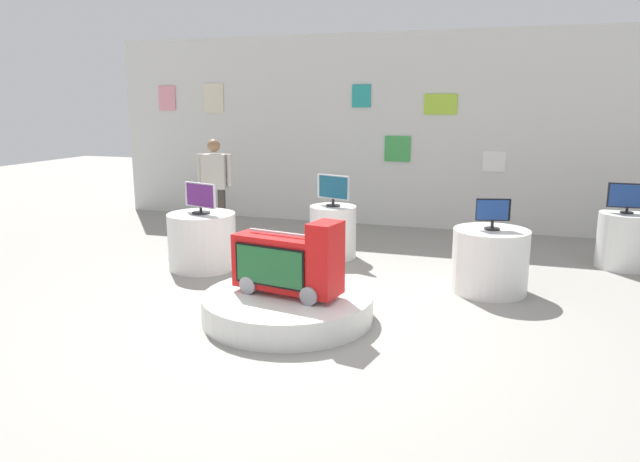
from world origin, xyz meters
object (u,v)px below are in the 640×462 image
Objects in this scene: display_pedestal_center_rear at (333,232)px; display_pedestal_far_right at (490,261)px; main_display_pedestal at (288,306)px; display_pedestal_right_rear at (624,241)px; tv_on_far_right at (493,212)px; tv_on_left_rear at (200,197)px; tv_on_center_rear at (333,189)px; novelty_firetruck_tv at (289,264)px; display_pedestal_left_rear at (202,241)px; tv_on_right_rear at (628,197)px; shopper_browsing_near_truck at (215,182)px.

display_pedestal_center_rear is 2.37m from display_pedestal_far_right.
main_display_pedestal is 2.34× the size of display_pedestal_right_rear.
display_pedestal_far_right is 0.57m from tv_on_far_right.
tv_on_center_rear is (1.48, 1.08, 0.03)m from tv_on_left_rear.
main_display_pedestal is at bearing 152.25° from novelty_firetruck_tv.
display_pedestal_left_rear is at bearing -177.88° from display_pedestal_far_right.
display_pedestal_right_rear is (3.54, 3.17, 0.24)m from main_display_pedestal.
display_pedestal_far_right is at bearing -135.66° from tv_on_right_rear.
tv_on_left_rear is (0.00, -0.00, 0.58)m from display_pedestal_left_rear.
main_display_pedestal is 3.41× the size of tv_on_center_rear.
tv_on_left_rear is 3.65m from tv_on_far_right.
tv_on_left_rear reaches higher than display_pedestal_right_rear.
tv_on_right_rear is at bearing 41.80° from main_display_pedestal.
novelty_firetruck_tv is at bearing -38.98° from tv_on_left_rear.
shopper_browsing_near_truck is (-5.88, -0.22, -0.02)m from tv_on_right_rear.
tv_on_far_right reaches higher than display_pedestal_far_right.
display_pedestal_center_rear is 3.91m from tv_on_right_rear.
display_pedestal_left_rear is (-1.75, 1.43, 0.24)m from main_display_pedestal.
tv_on_far_right reaches higher than display_pedestal_right_rear.
tv_on_center_rear is 0.32× the size of shopper_browsing_near_truck.
novelty_firetruck_tv is 2.54m from display_pedestal_center_rear.
display_pedestal_center_rear is 2.44m from tv_on_far_right.
tv_on_far_right is at bearing 2.12° from tv_on_left_rear.
display_pedestal_far_right is (1.90, 1.56, 0.24)m from main_display_pedestal.
display_pedestal_center_rear is 0.85× the size of display_pedestal_far_right.
novelty_firetruck_tv is 1.57× the size of display_pedestal_right_rear.
tv_on_far_right is (3.65, 0.13, 0.57)m from display_pedestal_left_rear.
tv_on_far_right reaches higher than display_pedestal_left_rear.
novelty_firetruck_tv reaches higher than main_display_pedestal.
main_display_pedestal is 3.85m from shopper_browsing_near_truck.
display_pedestal_center_rear is (1.48, 1.08, -0.58)m from tv_on_left_rear.
main_display_pedestal is 1.95× the size of display_pedestal_left_rear.
tv_on_right_rear is 2.36m from display_pedestal_far_right.
shopper_browsing_near_truck reaches higher than main_display_pedestal.
tv_on_left_rear is 3.70m from display_pedestal_far_right.
display_pedestal_right_rear is at bearing 41.84° from main_display_pedestal.
novelty_firetruck_tv is 2.47m from tv_on_far_right.
tv_on_left_rear is 5.57m from tv_on_right_rear.
tv_on_left_rear is at bearing 140.90° from main_display_pedestal.
display_pedestal_right_rear is (3.81, 0.66, 0.00)m from display_pedestal_center_rear.
main_display_pedestal is 2.47m from display_pedestal_far_right.
tv_on_far_right is at bearing -104.48° from display_pedestal_far_right.
main_display_pedestal is 4.54× the size of tv_on_far_right.
display_pedestal_far_right is 2.27× the size of tv_on_far_right.
display_pedestal_right_rear is at bearing 18.24° from tv_on_left_rear.
display_pedestal_far_right is (-1.64, -1.60, 0.00)m from display_pedestal_right_rear.
tv_on_far_right is (2.17, -0.94, -0.04)m from tv_on_center_rear.
tv_on_left_rear is at bearing 141.02° from novelty_firetruck_tv.
tv_on_center_rear is (-0.30, 2.51, 0.39)m from novelty_firetruck_tv.
main_display_pedestal is 2.34× the size of display_pedestal_center_rear.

